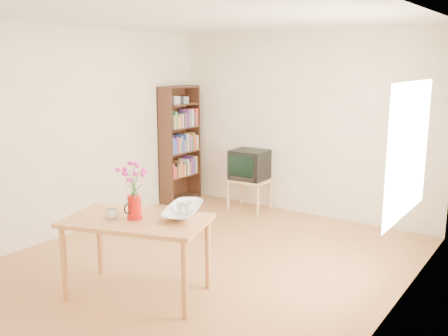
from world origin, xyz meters
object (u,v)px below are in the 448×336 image
Objects in this scene: pitcher at (135,208)px; mug at (112,214)px; table at (137,228)px; television at (250,164)px; bowl at (183,192)px.

pitcher is 0.22m from mug.
table is 2.79× the size of television.
table is 3.08m from television.
table is at bearing 3.78° from pitcher.
mug is at bearing -163.23° from table.
pitcher is at bearing 164.47° from table.
television is at bearing -128.40° from mug.
bowl reaches higher than mug.
pitcher is at bearing 170.22° from mug.
bowl is 0.88× the size of television.
table is 0.54m from bowl.
television is at bearing 84.18° from table.
pitcher is 1.86× the size of mug.
bowl reaches higher than table.
bowl is at bearing 51.93° from pitcher.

